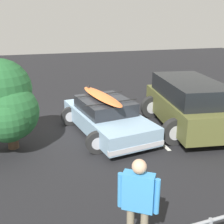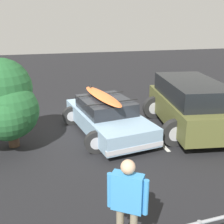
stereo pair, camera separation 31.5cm
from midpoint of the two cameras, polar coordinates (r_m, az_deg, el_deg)
name	(u,v)px [view 2 (the right image)]	position (r m, az deg, el deg)	size (l,w,h in m)	color
ground_plane	(86,129)	(10.00, -4.31, -3.56)	(44.00, 44.00, 0.02)	black
parking_stripe	(147,129)	(10.10, 7.97, -3.39)	(3.70, 0.12, 0.00)	silver
sedan_car	(107,117)	(9.50, -0.05, -0.93)	(2.86, 4.31, 1.44)	#8CADC6
suv_car	(190,104)	(10.13, 16.45, 1.53)	(3.07, 4.53, 1.74)	brown
person_bystander	(127,199)	(4.67, 5.15, -17.26)	(0.58, 0.44, 1.74)	gray
bush_near_left	(1,104)	(8.53, -20.56, 1.61)	(2.17, 2.13, 2.70)	#4C3828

